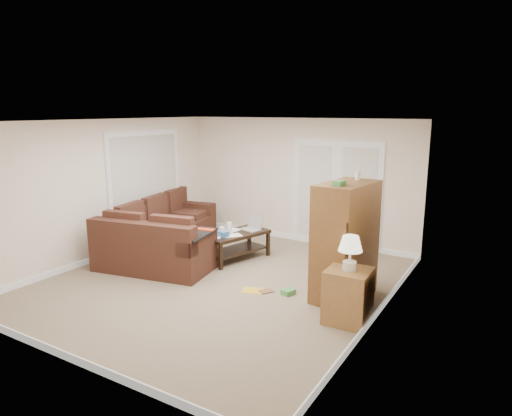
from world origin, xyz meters
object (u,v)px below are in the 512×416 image
Objects in this scene: sectional_sofa at (162,237)px; side_cabinet at (348,291)px; tv_armoire at (345,241)px; coffee_table at (237,244)px.

side_cabinet is (3.87, -0.80, 0.05)m from sectional_sofa.
sectional_sofa is 3.96m from side_cabinet.
tv_armoire is 0.89m from side_cabinet.
tv_armoire is (3.56, -0.09, 0.49)m from sectional_sofa.
side_cabinet is (0.32, -0.71, -0.44)m from tv_armoire.
coffee_table is at bearing 150.36° from side_cabinet.
coffee_table is at bearing 13.09° from sectional_sofa.
side_cabinet reaches higher than coffee_table.
side_cabinet is at bearing -22.17° from sectional_sofa.
tv_armoire is at bearing -0.07° from coffee_table.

